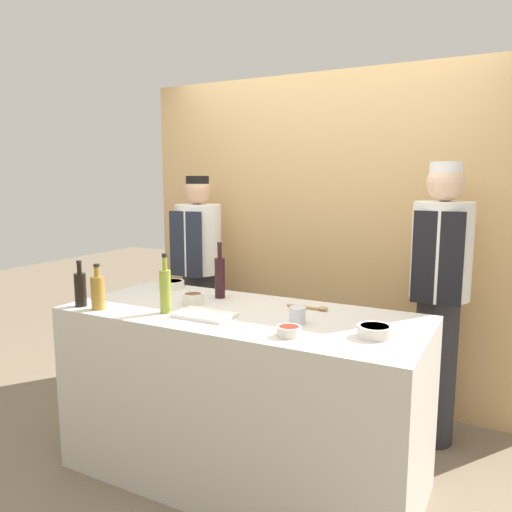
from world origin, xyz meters
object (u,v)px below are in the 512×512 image
object	(u,v)px
cup_steel	(297,315)
sauce_bowl_yellow	(172,284)
sauce_bowl_orange	(375,331)
cutting_board	(205,315)
wooden_spoon	(313,308)
bottle_wine	(220,276)
bottle_soy	(80,288)
sauce_bowl_red	(289,331)
sauce_bowl_brown	(193,298)
chef_left	(199,276)
bottle_oil	(165,290)
chef_right	(439,294)
bottle_vinegar	(98,292)

from	to	relation	value
cup_steel	sauce_bowl_yellow	bearing A→B (deg)	161.25
sauce_bowl_orange	cutting_board	bearing A→B (deg)	-174.69
wooden_spoon	bottle_wine	bearing A→B (deg)	-179.93
bottle_soy	wooden_spoon	size ratio (longest dim) A/B	1.08
sauce_bowl_yellow	sauce_bowl_red	bearing A→B (deg)	-27.32
sauce_bowl_yellow	sauce_bowl_brown	xyz separation A→B (m)	(0.35, -0.27, 0.01)
cup_steel	chef_left	bearing A→B (deg)	142.50
sauce_bowl_brown	cutting_board	distance (m)	0.28
sauce_bowl_yellow	cutting_board	xyz separation A→B (m)	(0.56, -0.47, -0.02)
sauce_bowl_red	bottle_wine	world-z (taller)	bottle_wine
bottle_oil	cutting_board	bearing A→B (deg)	7.19
sauce_bowl_orange	cup_steel	size ratio (longest dim) A/B	1.93
cutting_board	bottle_wine	world-z (taller)	bottle_wine
sauce_bowl_yellow	bottle_oil	xyz separation A→B (m)	(0.33, -0.50, 0.10)
bottle_oil	bottle_wine	size ratio (longest dim) A/B	0.95
bottle_oil	chef_left	world-z (taller)	chef_left
sauce_bowl_orange	bottle_oil	distance (m)	1.10
sauce_bowl_yellow	bottle_wine	distance (m)	0.43
sauce_bowl_yellow	bottle_wine	bearing A→B (deg)	-10.44
bottle_wine	chef_right	xyz separation A→B (m)	(1.15, 0.67, -0.12)
cutting_board	wooden_spoon	size ratio (longest dim) A/B	1.27
sauce_bowl_yellow	chef_left	world-z (taller)	chef_left
sauce_bowl_yellow	chef_right	distance (m)	1.67
sauce_bowl_orange	bottle_wine	bearing A→B (deg)	162.86
sauce_bowl_yellow	wooden_spoon	distance (m)	1.01
bottle_soy	bottle_wine	xyz separation A→B (m)	(0.58, 0.53, 0.03)
sauce_bowl_red	sauce_bowl_orange	size ratio (longest dim) A/B	0.71
sauce_bowl_yellow	bottle_vinegar	world-z (taller)	bottle_vinegar
cutting_board	chef_left	world-z (taller)	chef_left
sauce_bowl_red	sauce_bowl_orange	world-z (taller)	sauce_bowl_orange
bottle_soy	chef_left	distance (m)	1.21
sauce_bowl_brown	bottle_soy	distance (m)	0.63
cup_steel	chef_left	distance (m)	1.55
cutting_board	wooden_spoon	world-z (taller)	wooden_spoon
sauce_bowl_brown	chef_left	distance (m)	1.03
bottle_soy	sauce_bowl_yellow	bearing A→B (deg)	74.31
bottle_wine	chef_left	bearing A→B (deg)	132.35
sauce_bowl_orange	bottle_soy	size ratio (longest dim) A/B	0.61
sauce_bowl_red	cup_steel	size ratio (longest dim) A/B	1.38
sauce_bowl_yellow	sauce_bowl_orange	xyz separation A→B (m)	(1.42, -0.39, 0.00)
cutting_board	cup_steel	size ratio (longest dim) A/B	3.73
chef_right	bottle_oil	bearing A→B (deg)	-138.52
cup_steel	bottle_vinegar	bearing A→B (deg)	-166.27
chef_left	bottle_vinegar	bearing A→B (deg)	-82.39
bottle_wine	bottle_soy	bearing A→B (deg)	-137.66
sauce_bowl_brown	cup_steel	world-z (taller)	cup_steel
bottle_wine	chef_left	size ratio (longest dim) A/B	0.20
bottle_oil	chef_right	xyz separation A→B (m)	(1.23, 1.09, -0.11)
bottle_soy	chef_right	bearing A→B (deg)	34.63
bottle_soy	bottle_oil	world-z (taller)	bottle_oil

